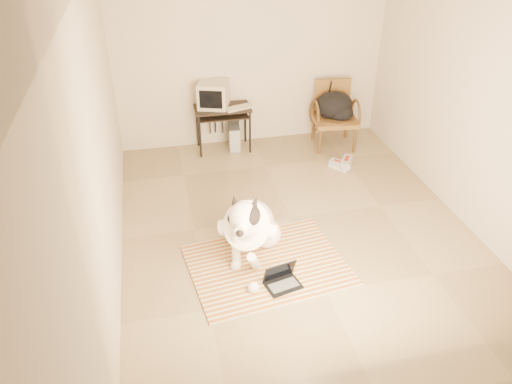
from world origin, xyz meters
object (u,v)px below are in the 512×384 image
object	(u,v)px
crt_monitor	(213,95)
rattan_chair	(334,115)
laptop	(282,279)
pc_tower	(234,136)
computer_desk	(223,114)
dog	(250,227)
backpack	(335,107)

from	to	relation	value
crt_monitor	rattan_chair	size ratio (longest dim) A/B	0.54
crt_monitor	rattan_chair	xyz separation A→B (m)	(1.79, -0.23, -0.38)
laptop	pc_tower	distance (m)	3.15
computer_desk	rattan_chair	size ratio (longest dim) A/B	0.85
dog	rattan_chair	bearing A→B (deg)	53.12
dog	computer_desk	world-z (taller)	dog
dog	laptop	world-z (taller)	dog
laptop	backpack	size ratio (longest dim) A/B	0.70
crt_monitor	pc_tower	bearing A→B (deg)	-6.90
rattan_chair	laptop	bearing A→B (deg)	-118.36
dog	crt_monitor	world-z (taller)	crt_monitor
backpack	rattan_chair	bearing A→B (deg)	75.64
computer_desk	pc_tower	distance (m)	0.43
laptop	pc_tower	world-z (taller)	pc_tower
dog	crt_monitor	bearing A→B (deg)	89.66
computer_desk	rattan_chair	distance (m)	1.68
computer_desk	backpack	distance (m)	1.67
dog	laptop	xyz separation A→B (m)	(0.22, -0.54, -0.30)
computer_desk	pc_tower	world-z (taller)	computer_desk
laptop	computer_desk	bearing A→B (deg)	91.44
computer_desk	backpack	world-z (taller)	backpack
laptop	crt_monitor	world-z (taller)	crt_monitor
crt_monitor	laptop	bearing A→B (deg)	-86.41
dog	laptop	distance (m)	0.66
dog	laptop	bearing A→B (deg)	-68.35
laptop	backpack	bearing A→B (deg)	61.40
rattan_chair	backpack	xyz separation A→B (m)	(-0.01, -0.05, 0.15)
dog	laptop	size ratio (longest dim) A/B	3.35
rattan_chair	dog	bearing A→B (deg)	-126.88
computer_desk	pc_tower	size ratio (longest dim) A/B	1.99
rattan_chair	computer_desk	bearing A→B (deg)	174.35
rattan_chair	pc_tower	bearing A→B (deg)	172.73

